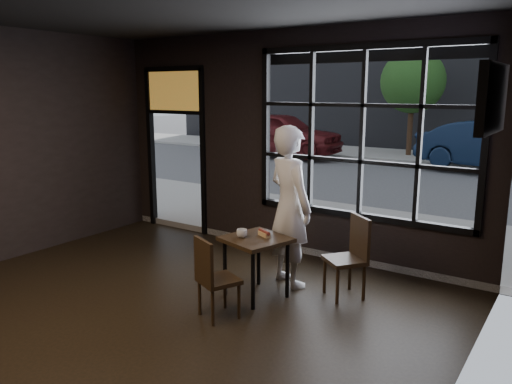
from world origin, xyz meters
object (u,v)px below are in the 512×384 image
Objects in this scene: chair_near at (219,277)px; man at (290,206)px; navy_car at (496,147)px; cafe_table at (256,267)px.

man is at bearing -72.22° from chair_near.
chair_near is 1.35m from man.
chair_near is 0.45× the size of man.
chair_near is at bearing -173.18° from navy_car.
man is (0.13, 1.23, 0.54)m from chair_near.
chair_near is at bearing -75.48° from cafe_table.
cafe_table is 0.85m from man.
navy_car is at bearing -70.27° from chair_near.
chair_near reaches higher than cafe_table.
man is at bearing 94.59° from cafe_table.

